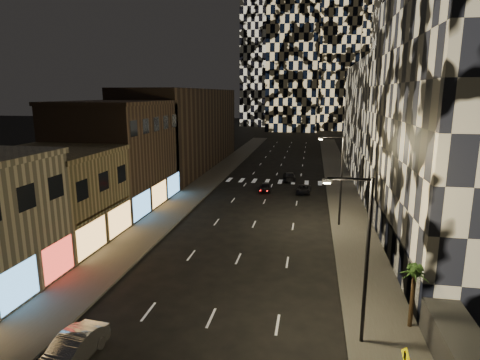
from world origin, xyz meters
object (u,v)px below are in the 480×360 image
at_px(car_dark_rightlane, 304,189).
at_px(palm_tree, 414,276).
at_px(streetlight_far, 339,174).
at_px(car_dark_midlane, 265,187).
at_px(car_dark_oncoming, 289,176).
at_px(streetlight_near, 363,250).
at_px(car_silver_parked, 72,350).

relative_size(car_dark_rightlane, palm_tree, 1.04).
distance_m(streetlight_far, car_dark_midlane, 16.63).
bearing_deg(car_dark_midlane, car_dark_oncoming, 67.13).
xyz_separation_m(streetlight_far, car_dark_oncoming, (-6.04, 21.09, -4.68)).
distance_m(streetlight_near, car_dark_midlane, 34.74).
bearing_deg(car_silver_parked, streetlight_near, 21.34).
relative_size(streetlight_near, car_silver_parked, 2.02).
bearing_deg(car_silver_parked, streetlight_far, 64.39).
bearing_deg(palm_tree, streetlight_far, 99.90).
bearing_deg(streetlight_far, car_dark_rightlane, 105.41).
xyz_separation_m(streetlight_near, car_silver_parked, (-14.15, -4.24, -4.62)).
distance_m(car_dark_oncoming, car_dark_rightlane, 8.18).
distance_m(car_silver_parked, car_dark_oncoming, 46.05).
distance_m(streetlight_far, car_silver_parked, 28.45).
relative_size(streetlight_far, car_dark_midlane, 2.48).
bearing_deg(streetlight_far, streetlight_near, -90.00).
relative_size(car_silver_parked, car_dark_rightlane, 1.14).
relative_size(streetlight_far, car_dark_oncoming, 1.94).
relative_size(streetlight_near, car_dark_midlane, 2.48).
bearing_deg(streetlight_near, car_dark_midlane, 104.91).
relative_size(streetlight_far, car_dark_rightlane, 2.30).
xyz_separation_m(car_dark_oncoming, car_dark_rightlane, (2.39, -7.82, -0.13)).
distance_m(streetlight_near, streetlight_far, 20.00).
relative_size(streetlight_near, car_dark_rightlane, 2.30).
xyz_separation_m(streetlight_far, car_dark_rightlane, (-3.66, 13.27, -4.81)).
bearing_deg(car_silver_parked, car_dark_midlane, 86.63).
bearing_deg(car_silver_parked, palm_tree, 24.43).
distance_m(streetlight_near, palm_tree, 4.27).
xyz_separation_m(streetlight_far, car_silver_parked, (-14.15, -24.24, -4.62)).
height_order(streetlight_near, car_dark_rightlane, streetlight_near).
bearing_deg(car_dark_midlane, palm_tree, -72.16).
height_order(car_silver_parked, car_dark_rightlane, car_silver_parked).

